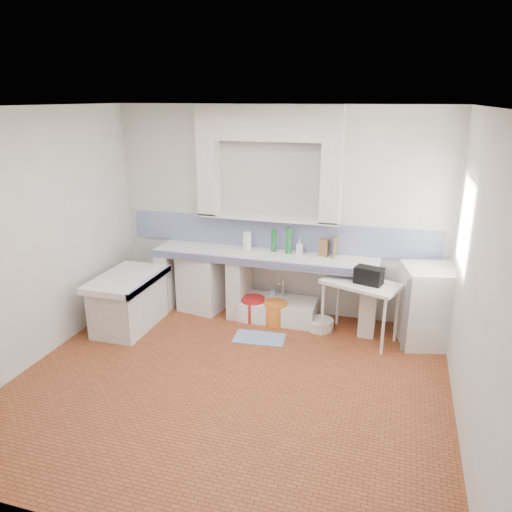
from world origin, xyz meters
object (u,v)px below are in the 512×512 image
(side_table, at_px, (359,311))
(fridge, at_px, (428,306))
(sink, at_px, (279,311))
(stove, at_px, (203,281))

(side_table, relative_size, fridge, 0.93)
(sink, bearing_deg, stove, 176.78)
(stove, distance_m, side_table, 2.22)
(side_table, xyz_separation_m, fridge, (0.80, 0.14, 0.11))
(stove, height_order, sink, stove)
(sink, height_order, side_table, side_table)
(side_table, height_order, fridge, fridge)
(stove, relative_size, side_table, 0.90)
(sink, height_order, fridge, fridge)
(sink, bearing_deg, side_table, -14.29)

